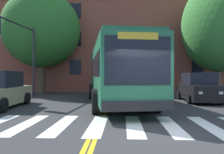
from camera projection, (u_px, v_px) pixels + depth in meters
ground_plane at (161, 134)px, 6.03m from camera, size 120.00×120.00×0.00m
crosswalk at (134, 125)px, 7.11m from camera, size 12.52×3.31×0.01m
lane_line_yellow_inner at (111, 92)px, 21.15m from camera, size 0.12×36.00×0.01m
lane_line_yellow_outer at (113, 92)px, 21.14m from camera, size 0.12×36.00×0.01m
city_bus at (116, 72)px, 12.72m from camera, size 4.17×11.27×3.34m
car_black_far_lane at (198, 88)px, 13.60m from camera, size 2.15×4.17×1.80m
car_teal_behind_bus at (127, 81)px, 22.01m from camera, size 2.29×4.83×2.23m
traffic_light_far_corner at (20, 44)px, 14.74m from camera, size 0.71×4.49×5.57m
street_tree_curbside_large at (219, 26)px, 17.49m from camera, size 7.84×7.99×9.36m
street_tree_curbside_small at (42, 30)px, 19.70m from camera, size 7.86×7.62×9.22m
building_facade at (134, 46)px, 24.08m from camera, size 43.82×6.58×9.74m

